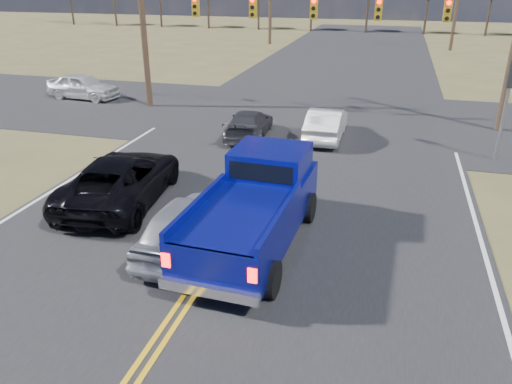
% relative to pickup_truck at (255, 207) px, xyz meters
% --- Properties ---
extents(ground, '(160.00, 160.00, 0.00)m').
position_rel_pickup_truck_xyz_m(ground, '(-0.81, -4.58, -1.12)').
color(ground, brown).
rests_on(ground, ground).
extents(road_main, '(14.00, 120.00, 0.02)m').
position_rel_pickup_truck_xyz_m(road_main, '(-0.81, 5.42, -1.12)').
color(road_main, '#28282B').
rests_on(road_main, ground).
extents(road_cross, '(120.00, 12.00, 0.02)m').
position_rel_pickup_truck_xyz_m(road_cross, '(-0.81, 13.42, -1.12)').
color(road_cross, '#28282B').
rests_on(road_cross, ground).
extents(signal_gantry, '(19.60, 4.83, 10.00)m').
position_rel_pickup_truck_xyz_m(signal_gantry, '(-0.31, 13.20, 3.95)').
color(signal_gantry, '#473323').
rests_on(signal_gantry, ground).
extents(utility_poles, '(19.60, 58.32, 10.00)m').
position_rel_pickup_truck_xyz_m(utility_poles, '(-0.81, 12.42, 4.11)').
color(utility_poles, '#473323').
rests_on(utility_poles, ground).
extents(pickup_truck, '(2.67, 6.24, 2.31)m').
position_rel_pickup_truck_xyz_m(pickup_truck, '(0.00, 0.00, 0.00)').
color(pickup_truck, black).
rests_on(pickup_truck, ground).
extents(silver_suv, '(1.81, 4.36, 1.48)m').
position_rel_pickup_truck_xyz_m(silver_suv, '(-1.61, -0.69, -0.38)').
color(silver_suv, '#AAACB2').
rests_on(silver_suv, ground).
extents(black_suv, '(3.20, 5.85, 1.55)m').
position_rel_pickup_truck_xyz_m(black_suv, '(-4.88, 1.56, -0.34)').
color(black_suv, black).
rests_on(black_suv, ground).
extents(white_car_queue, '(1.48, 4.22, 1.39)m').
position_rel_pickup_truck_xyz_m(white_car_queue, '(0.51, 10.01, -0.42)').
color(white_car_queue, silver).
rests_on(white_car_queue, ground).
extents(dgrey_car_queue, '(2.02, 4.29, 1.21)m').
position_rel_pickup_truck_xyz_m(dgrey_car_queue, '(-2.87, 9.33, -0.51)').
color(dgrey_car_queue, '#38383E').
rests_on(dgrey_car_queue, ground).
extents(cross_car_west, '(2.12, 4.47, 1.48)m').
position_rel_pickup_truck_xyz_m(cross_car_west, '(-14.38, 14.05, -0.38)').
color(cross_car_west, silver).
rests_on(cross_car_west, ground).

